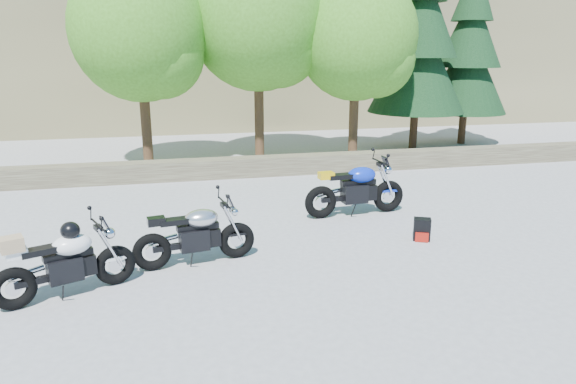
% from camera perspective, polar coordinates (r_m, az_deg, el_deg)
% --- Properties ---
extents(ground, '(90.00, 90.00, 0.00)m').
position_cam_1_polar(ground, '(8.59, 0.17, -6.64)').
color(ground, gray).
rests_on(ground, ground).
extents(stone_wall, '(22.00, 0.55, 0.50)m').
position_cam_1_polar(stone_wall, '(13.70, -4.98, 2.79)').
color(stone_wall, '#4A4131').
rests_on(stone_wall, ground).
extents(tree_decid_left, '(3.67, 3.67, 5.62)m').
position_cam_1_polar(tree_decid_left, '(14.92, -15.75, 16.40)').
color(tree_decid_left, '#382314').
rests_on(tree_decid_left, ground).
extents(tree_decid_mid, '(4.08, 4.08, 6.24)m').
position_cam_1_polar(tree_decid_mid, '(15.55, -2.93, 18.36)').
color(tree_decid_mid, '#382314').
rests_on(tree_decid_mid, ground).
extents(tree_decid_right, '(3.54, 3.54, 5.41)m').
position_cam_1_polar(tree_decid_right, '(15.69, 8.05, 16.23)').
color(tree_decid_right, '#382314').
rests_on(tree_decid_right, ground).
extents(conifer_near, '(3.17, 3.17, 7.06)m').
position_cam_1_polar(conifer_near, '(17.85, 14.41, 16.37)').
color(conifer_near, '#382314').
rests_on(conifer_near, ground).
extents(conifer_far, '(2.82, 2.82, 6.27)m').
position_cam_1_polar(conifer_far, '(19.44, 19.49, 14.66)').
color(conifer_far, '#382314').
rests_on(conifer_far, ground).
extents(silver_bike, '(1.91, 0.61, 0.96)m').
position_cam_1_polar(silver_bike, '(8.09, -10.19, -4.75)').
color(silver_bike, black).
rests_on(silver_bike, ground).
extents(white_bike, '(1.79, 0.89, 1.04)m').
position_cam_1_polar(white_bike, '(7.53, -23.59, -7.06)').
color(white_bike, black).
rests_on(white_bike, ground).
extents(blue_bike, '(2.16, 0.68, 1.08)m').
position_cam_1_polar(blue_bike, '(10.42, 7.58, 0.25)').
color(blue_bike, black).
rests_on(blue_bike, ground).
extents(backpack, '(0.35, 0.33, 0.39)m').
position_cam_1_polar(backpack, '(9.34, 14.66, -4.08)').
color(backpack, black).
rests_on(backpack, ground).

